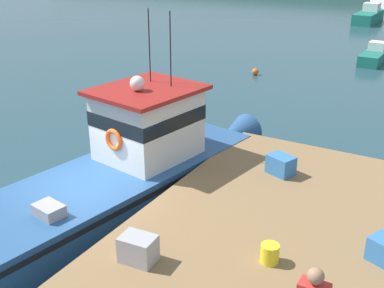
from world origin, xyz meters
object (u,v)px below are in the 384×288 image
(crate_single_by_cleat, at_px, (281,165))
(crate_stack_mid_dock, at_px, (138,249))
(moored_boat_outer_mooring, at_px, (369,16))
(moored_boat_far_right, at_px, (375,55))
(bait_bucket, at_px, (270,253))
(main_fishing_boat, at_px, (131,171))
(mooring_buoy_channel_marker, at_px, (255,72))

(crate_single_by_cleat, height_order, crate_stack_mid_dock, crate_stack_mid_dock)
(moored_boat_outer_mooring, height_order, moored_boat_far_right, moored_boat_outer_mooring)
(moored_boat_outer_mooring, bearing_deg, bait_bucket, -81.26)
(crate_single_by_cleat, height_order, moored_boat_outer_mooring, crate_single_by_cleat)
(main_fishing_boat, relative_size, bait_bucket, 29.31)
(main_fishing_boat, height_order, bait_bucket, main_fishing_boat)
(moored_boat_far_right, height_order, mooring_buoy_channel_marker, moored_boat_far_right)
(crate_stack_mid_dock, distance_m, mooring_buoy_channel_marker, 17.72)
(crate_stack_mid_dock, relative_size, moored_boat_far_right, 0.14)
(main_fishing_boat, distance_m, moored_boat_far_right, 20.12)
(bait_bucket, bearing_deg, main_fishing_boat, 155.59)
(crate_single_by_cleat, height_order, mooring_buoy_channel_marker, crate_single_by_cleat)
(crate_stack_mid_dock, relative_size, moored_boat_outer_mooring, 0.10)
(crate_single_by_cleat, distance_m, mooring_buoy_channel_marker, 13.90)
(moored_boat_far_right, bearing_deg, mooring_buoy_channel_marker, -127.02)
(main_fishing_boat, relative_size, crate_stack_mid_dock, 16.61)
(crate_stack_mid_dock, bearing_deg, moored_boat_outer_mooring, 95.59)
(moored_boat_outer_mooring, bearing_deg, main_fishing_boat, -87.96)
(crate_single_by_cleat, bearing_deg, mooring_buoy_channel_marker, 115.41)
(mooring_buoy_channel_marker, bearing_deg, main_fishing_boat, -79.53)
(crate_single_by_cleat, relative_size, moored_boat_outer_mooring, 0.10)
(moored_boat_far_right, bearing_deg, bait_bucket, -83.91)
(main_fishing_boat, height_order, moored_boat_outer_mooring, main_fishing_boat)
(bait_bucket, height_order, moored_boat_far_right, bait_bucket)
(crate_single_by_cleat, xyz_separation_m, bait_bucket, (1.06, -3.35, -0.06))
(crate_stack_mid_dock, distance_m, moored_boat_outer_mooring, 38.23)
(main_fishing_boat, xyz_separation_m, bait_bucket, (4.44, -2.01, 0.36))
(moored_boat_outer_mooring, xyz_separation_m, moored_boat_far_right, (3.33, -14.92, -0.16))
(crate_single_by_cleat, distance_m, moored_boat_far_right, 18.74)
(crate_single_by_cleat, relative_size, moored_boat_far_right, 0.14)
(crate_single_by_cleat, bearing_deg, moored_boat_outer_mooring, 97.84)
(moored_boat_far_right, relative_size, mooring_buoy_channel_marker, 12.33)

